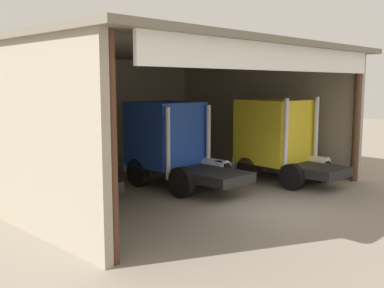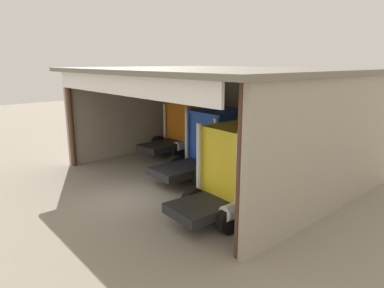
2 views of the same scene
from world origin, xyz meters
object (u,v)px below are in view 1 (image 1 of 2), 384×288
(truck_orange_right_bay, at_px, (41,151))
(truck_yellow_left_bay, at_px, (278,138))
(truck_blue_yard_outside, at_px, (172,142))
(tool_cart, at_px, (89,163))
(oil_drum, at_px, (54,169))

(truck_orange_right_bay, xyz_separation_m, truck_yellow_left_bay, (8.46, -4.53, 0.11))
(truck_orange_right_bay, xyz_separation_m, truck_blue_yard_outside, (4.60, -2.01, 0.07))
(tool_cart, bearing_deg, truck_blue_yard_outside, -78.43)
(truck_blue_yard_outside, height_order, oil_drum, truck_blue_yard_outside)
(tool_cart, bearing_deg, truck_yellow_left_bay, -55.86)
(truck_orange_right_bay, bearing_deg, tool_cart, 30.68)
(truck_orange_right_bay, bearing_deg, oil_drum, 49.71)
(truck_orange_right_bay, relative_size, tool_cart, 5.40)
(oil_drum, height_order, tool_cart, tool_cart)
(oil_drum, xyz_separation_m, tool_cart, (1.72, -0.11, 0.07))
(truck_blue_yard_outside, bearing_deg, truck_orange_right_bay, 157.95)
(truck_blue_yard_outside, bearing_deg, oil_drum, 121.17)
(truck_yellow_left_bay, xyz_separation_m, oil_drum, (-6.52, 7.19, -1.40))
(truck_orange_right_bay, height_order, truck_blue_yard_outside, truck_blue_yard_outside)
(truck_orange_right_bay, xyz_separation_m, tool_cart, (3.67, 2.55, -1.22))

